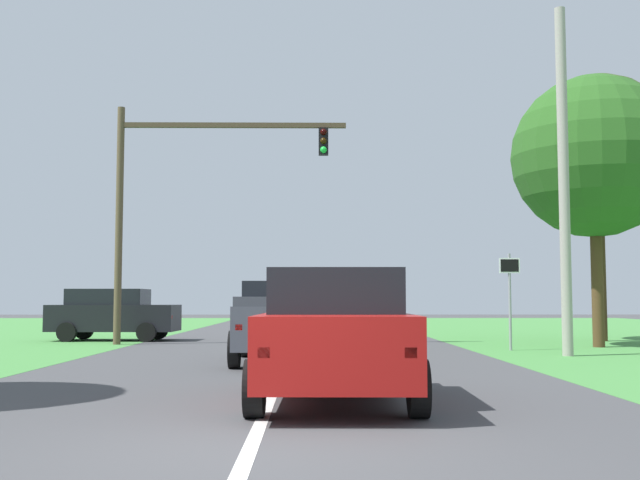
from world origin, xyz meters
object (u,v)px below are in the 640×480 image
at_px(keep_moving_sign, 510,289).
at_px(utility_pole_right, 564,179).
at_px(oak_tree_right, 597,149).
at_px(extra_tree_1, 594,157).
at_px(traffic_light, 179,187).
at_px(pickup_truck_lead, 282,320).
at_px(crossing_suv_far, 113,314).
at_px(red_suv_near, 335,332).

distance_m(keep_moving_sign, utility_pole_right, 3.75).
distance_m(oak_tree_right, extra_tree_1, 3.93).
bearing_deg(keep_moving_sign, traffic_light, 163.00).
relative_size(pickup_truck_lead, oak_tree_right, 0.56).
xyz_separation_m(crossing_suv_far, extra_tree_1, (15.97, -4.09, 4.96)).
distance_m(red_suv_near, utility_pole_right, 11.58).
distance_m(keep_moving_sign, oak_tree_right, 8.45).
height_order(keep_moving_sign, oak_tree_right, oak_tree_right).
distance_m(oak_tree_right, crossing_suv_far, 18.38).
distance_m(red_suv_near, keep_moving_sign, 12.53).
relative_size(red_suv_near, traffic_light, 0.59).
bearing_deg(pickup_truck_lead, oak_tree_right, 40.30).
bearing_deg(oak_tree_right, keep_moving_sign, -132.12).
bearing_deg(keep_moving_sign, crossing_suv_far, 156.63).
bearing_deg(extra_tree_1, utility_pole_right, -120.38).
xyz_separation_m(oak_tree_right, extra_tree_1, (-1.43, -3.53, -0.94)).
relative_size(pickup_truck_lead, keep_moving_sign, 1.91).
height_order(traffic_light, crossing_suv_far, traffic_light).
bearing_deg(utility_pole_right, keep_moving_sign, 111.70).
xyz_separation_m(crossing_suv_far, utility_pole_right, (13.78, -7.83, 3.66)).
bearing_deg(red_suv_near, extra_tree_1, 56.31).
relative_size(traffic_light, utility_pole_right, 0.85).
distance_m(traffic_light, keep_moving_sign, 11.16).
bearing_deg(oak_tree_right, crossing_suv_far, 178.18).
height_order(pickup_truck_lead, utility_pole_right, utility_pole_right).
distance_m(traffic_light, oak_tree_right, 14.90).
distance_m(red_suv_near, traffic_light, 15.72).
height_order(red_suv_near, traffic_light, traffic_light).
xyz_separation_m(pickup_truck_lead, utility_pole_right, (7.33, 2.02, 3.65)).
relative_size(red_suv_near, pickup_truck_lead, 0.87).
bearing_deg(red_suv_near, traffic_light, 108.29).
relative_size(red_suv_near, extra_tree_1, 0.55).
height_order(traffic_light, keep_moving_sign, traffic_light).
bearing_deg(oak_tree_right, pickup_truck_lead, -139.70).
height_order(pickup_truck_lead, oak_tree_right, oak_tree_right).
height_order(red_suv_near, utility_pole_right, utility_pole_right).
bearing_deg(pickup_truck_lead, extra_tree_1, 31.16).
height_order(keep_moving_sign, extra_tree_1, extra_tree_1).
xyz_separation_m(traffic_light, keep_moving_sign, (10.16, -3.11, -3.42)).
height_order(crossing_suv_far, extra_tree_1, extra_tree_1).
bearing_deg(crossing_suv_far, pickup_truck_lead, -56.81).
xyz_separation_m(keep_moving_sign, extra_tree_1, (3.10, 1.47, 4.15)).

